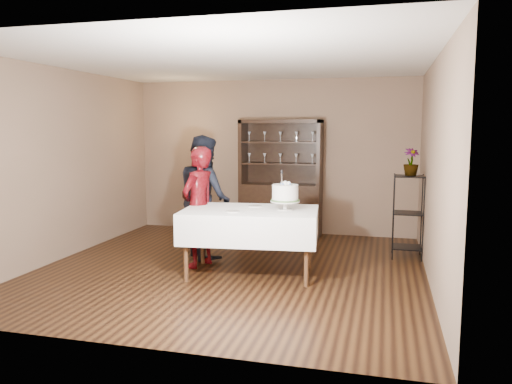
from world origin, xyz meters
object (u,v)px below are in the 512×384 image
Objects in this scene: cake_table at (250,225)px; potted_plant at (411,162)px; plant_etagere at (408,213)px; woman at (199,207)px; man at (205,196)px; cake at (285,194)px; china_hutch at (281,197)px.

potted_plant is at bearing 34.89° from cake_table.
cake_table is (-1.97, -1.39, -0.01)m from plant_etagere.
woman is 0.53m from man.
man is at bearing 153.29° from cake.
cake is at bearing -157.81° from man.
cake is (1.31, -0.66, 0.16)m from man.
cake_table is 2.53m from potted_plant.
plant_etagere is 3.08× the size of potted_plant.
woman reaches higher than cake.
cake_table is 1.01× the size of man.
china_hutch is 1.24× the size of woman.
potted_plant is at bearing 130.66° from woman.
potted_plant is (2.76, 1.17, 0.57)m from woman.
potted_plant is (1.55, 1.32, 0.34)m from cake.
cake_table is at bearing -170.45° from man.
woman is at bearing -156.78° from plant_etagere.
woman is 1.24m from cake.
china_hutch is 2.47m from cake.
cake_table is 1.10× the size of woman.
china_hutch is 2.33m from woman.
cake is at bearing -139.50° from potted_plant.
plant_etagere is 0.73m from potted_plant.
woman is at bearing 173.00° from cake.
cake is at bearing -77.03° from china_hutch.
cake is 2.06m from potted_plant.
china_hutch is at bearing 92.68° from cake_table.
plant_etagere is 2.99m from woman.
cake reaches higher than plant_etagere.
man reaches higher than plant_etagere.
cake is (0.43, 0.06, 0.40)m from cake_table.
china_hutch is at bearing 153.28° from potted_plant.
cake_table is at bearing 92.57° from woman.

